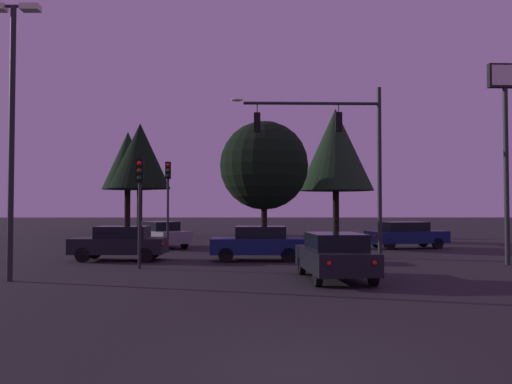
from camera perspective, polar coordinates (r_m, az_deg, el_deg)
ground_plane at (r=31.99m, az=0.84°, el=-5.97°), size 168.00×168.00×0.00m
traffic_signal_mast_arm at (r=23.73m, az=9.41°, el=5.52°), size 7.00×0.45×7.95m
traffic_light_corner_left at (r=26.62m, az=-9.96°, el=0.39°), size 0.34×0.37×4.74m
traffic_light_corner_right at (r=19.95m, az=-13.06°, el=0.12°), size 0.31×0.36×4.22m
car_nearside_lane at (r=16.66m, az=8.93°, el=-7.11°), size 2.22×4.25×1.52m
car_crossing_left at (r=22.34m, az=0.22°, el=-5.76°), size 4.13×1.82×1.52m
car_crossing_right at (r=23.19m, az=-15.16°, el=-5.56°), size 4.15×1.82×1.52m
car_far_lane at (r=30.14m, az=16.66°, el=-4.64°), size 4.78×2.65×1.52m
car_parked_lot at (r=30.11m, az=-10.84°, el=-4.69°), size 4.09×4.69×1.52m
parking_lot_lamp_post at (r=18.19m, az=-25.94°, el=8.60°), size 1.70×0.36×8.93m
store_sign_illuminated at (r=23.39m, az=26.45°, el=7.35°), size 1.41×0.31×8.32m
tree_behind_sign at (r=40.89m, az=-13.03°, el=3.97°), size 4.83×4.83×9.03m
tree_left_far at (r=34.25m, az=9.02°, el=4.74°), size 5.03×5.03×9.00m
tree_center_horizon at (r=46.48m, az=-14.34°, el=3.43°), size 4.50×4.50×9.15m
tree_right_cluster at (r=30.15m, az=0.92°, el=3.01°), size 5.31×5.31×7.52m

